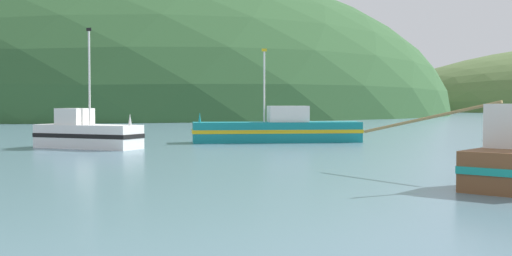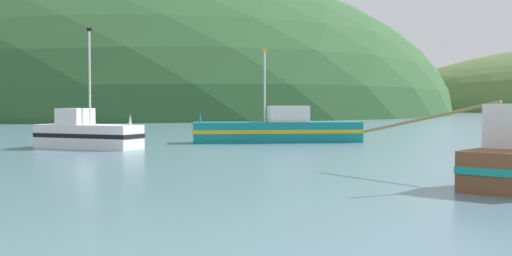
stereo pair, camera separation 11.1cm
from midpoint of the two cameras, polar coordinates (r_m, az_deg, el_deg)
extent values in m
ellipsoid|color=#2D562D|center=(180.57, -19.49, 1.24)|extent=(214.03, 171.22, 79.84)
cube|color=white|center=(41.16, -14.64, -0.73)|extent=(7.04, 3.39, 1.46)
cube|color=black|center=(41.16, -14.64, -0.63)|extent=(7.11, 3.42, 0.26)
cone|color=white|center=(39.25, -11.11, 0.74)|extent=(0.23, 0.23, 0.70)
cube|color=silver|center=(41.75, -15.74, 0.99)|extent=(2.01, 2.08, 1.01)
cylinder|color=silver|center=(41.04, -14.53, 4.27)|extent=(0.12, 0.12, 5.71)
cube|color=black|center=(41.26, -14.57, 8.40)|extent=(0.36, 0.10, 0.20)
cylinder|color=#997F4C|center=(25.92, 14.81, 0.87)|extent=(5.12, 2.62, 1.36)
cube|color=#147F84|center=(45.85, 1.79, -0.37)|extent=(11.92, 6.23, 1.44)
cube|color=gold|center=(45.84, 1.79, -0.28)|extent=(12.04, 6.30, 0.26)
cone|color=#147F84|center=(45.32, -5.05, 0.95)|extent=(0.26, 0.26, 0.70)
cube|color=silver|center=(45.93, 2.76, 1.25)|extent=(3.23, 2.64, 1.14)
cylinder|color=silver|center=(45.68, 0.66, 3.63)|extent=(0.12, 0.12, 4.95)
cube|color=gold|center=(45.82, 0.66, 6.88)|extent=(0.35, 0.15, 0.20)
camera|label=1|loc=(0.06, -90.09, 0.00)|focal=45.46mm
camera|label=2|loc=(0.06, 89.91, 0.00)|focal=45.46mm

